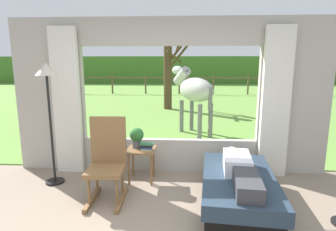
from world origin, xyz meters
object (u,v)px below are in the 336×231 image
side_table (142,155)px  horse (194,90)px  reclining_person (240,169)px  book_stack (147,147)px  potted_plant (137,136)px  recliner_sofa (238,190)px  floor_lamp_left (48,87)px  pasture_tree (169,73)px  rocking_chair (107,160)px

side_table → horse: (0.91, 2.93, 0.73)m
reclining_person → book_stack: reclining_person is taller
reclining_person → potted_plant: (-1.44, 0.81, 0.18)m
recliner_sofa → horse: (-0.45, 3.64, 0.94)m
reclining_person → floor_lamp_left: (-2.70, 0.61, 0.96)m
side_table → book_stack: bearing=-31.8°
side_table → pasture_tree: 6.94m
horse → pasture_tree: 4.03m
book_stack → recliner_sofa: bearing=-27.1°
rocking_chair → book_stack: size_ratio=5.53×
floor_lamp_left → potted_plant: bearing=9.3°
reclining_person → horse: (-0.45, 3.69, 0.63)m
pasture_tree → book_stack: bearing=-89.9°
recliner_sofa → potted_plant: 1.70m
reclining_person → rocking_chair: rocking_chair is taller
book_stack → pasture_tree: (-0.01, 6.93, 0.86)m
floor_lamp_left → rocking_chair: bearing=-24.6°
book_stack → floor_lamp_left: size_ratio=0.11×
reclining_person → floor_lamp_left: floor_lamp_left is taller
side_table → horse: 3.16m
horse → reclining_person: bearing=-114.7°
side_table → book_stack: size_ratio=2.57×
recliner_sofa → potted_plant: size_ratio=5.56×
rocking_chair → recliner_sofa: bearing=-5.4°
potted_plant → pasture_tree: size_ratio=0.11×
horse → book_stack: bearing=-137.0°
recliner_sofa → side_table: (-1.36, 0.70, 0.21)m
rocking_chair → pasture_tree: 7.53m
rocking_chair → book_stack: 0.71m
rocking_chair → book_stack: bearing=47.3°
side_table → horse: horse is taller
potted_plant → horse: horse is taller
potted_plant → pasture_tree: 6.85m
reclining_person → pasture_tree: pasture_tree is taller
rocking_chair → reclining_person: bearing=-7.1°
floor_lamp_left → book_stack: bearing=3.6°
side_table → horse: bearing=72.7°
side_table → potted_plant: (-0.08, 0.06, 0.28)m
reclining_person → potted_plant: size_ratio=4.49×
book_stack → pasture_tree: size_ratio=0.07×
book_stack → horse: (0.82, 2.99, 0.58)m
side_table → book_stack: (0.09, -0.06, 0.15)m
rocking_chair → pasture_tree: size_ratio=0.37×
reclining_person → side_table: (-1.36, 0.75, -0.10)m
side_table → potted_plant: size_ratio=1.63×
potted_plant → horse: 3.07m
rocking_chair → pasture_tree: bearing=84.9°
potted_plant → floor_lamp_left: 1.50m
recliner_sofa → floor_lamp_left: bearing=173.9°
reclining_person → side_table: size_ratio=2.76×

